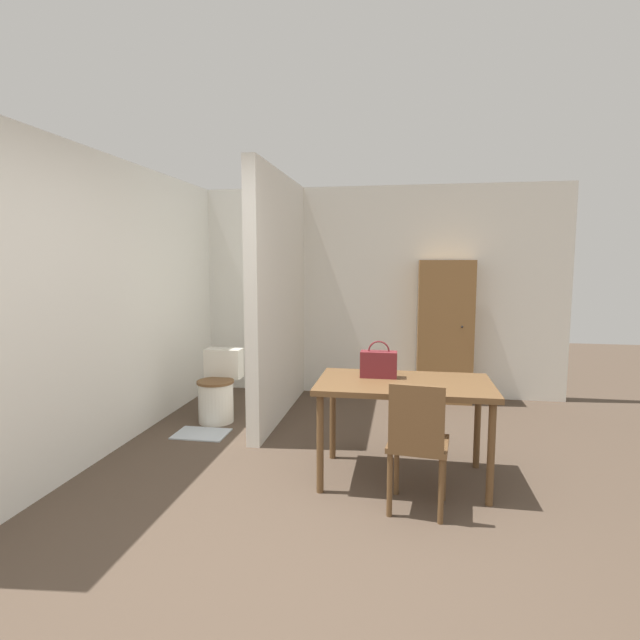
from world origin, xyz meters
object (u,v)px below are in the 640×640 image
at_px(dining_table, 404,392).
at_px(toilet, 218,390).
at_px(wooden_chair, 417,441).
at_px(wooden_cabinet, 445,332).
at_px(handbag, 379,364).

bearing_deg(dining_table, toilet, 149.18).
bearing_deg(wooden_chair, wooden_cabinet, 89.19).
height_order(dining_table, wooden_cabinet, wooden_cabinet).
xyz_separation_m(dining_table, handbag, (-0.19, 0.10, 0.18)).
bearing_deg(wooden_chair, handbag, 122.33).
xyz_separation_m(toilet, handbag, (1.67, -1.01, 0.54)).
bearing_deg(wooden_chair, dining_table, 107.15).
distance_m(wooden_chair, wooden_cabinet, 2.75).
distance_m(dining_table, handbag, 0.29).
bearing_deg(wooden_cabinet, toilet, -154.81).
relative_size(wooden_chair, wooden_cabinet, 0.53).
height_order(dining_table, toilet, dining_table).
relative_size(toilet, handbag, 2.53).
bearing_deg(handbag, toilet, 148.86).
bearing_deg(toilet, dining_table, -30.82).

